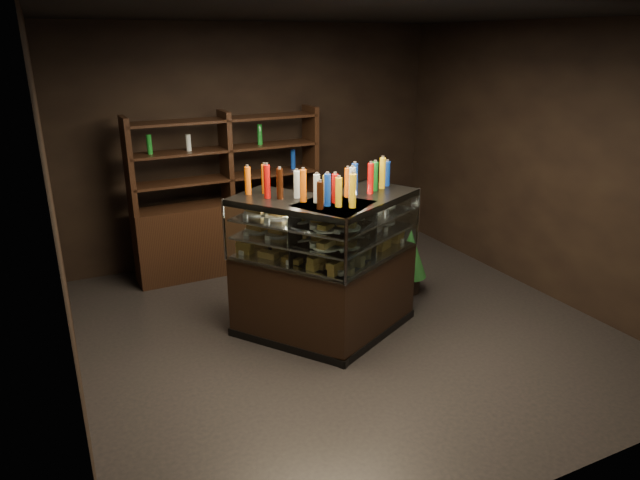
% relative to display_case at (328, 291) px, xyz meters
% --- Properties ---
extents(ground, '(5.00, 5.00, 0.00)m').
position_rel_display_case_xyz_m(ground, '(0.20, 0.04, -0.48)').
color(ground, black).
rests_on(ground, ground).
extents(room_shell, '(5.02, 5.02, 3.01)m').
position_rel_display_case_xyz_m(room_shell, '(0.20, 0.04, 1.47)').
color(room_shell, black).
rests_on(room_shell, ground).
extents(display_case, '(1.91, 1.44, 1.42)m').
position_rel_display_case_xyz_m(display_case, '(0.00, 0.00, 0.00)').
color(display_case, black).
rests_on(display_case, ground).
extents(food_display, '(1.55, 1.06, 0.44)m').
position_rel_display_case_xyz_m(food_display, '(-0.00, -0.00, 0.62)').
color(food_display, gold).
rests_on(food_display, display_case).
extents(bottles_top, '(1.38, 0.92, 0.30)m').
position_rel_display_case_xyz_m(bottles_top, '(0.00, 0.00, 1.08)').
color(bottles_top, '#0F38B2').
rests_on(bottles_top, display_case).
extents(potted_conifer, '(0.40, 0.40, 0.86)m').
position_rel_display_case_xyz_m(potted_conifer, '(1.30, 0.51, 0.01)').
color(potted_conifer, black).
rests_on(potted_conifer, ground).
extents(back_shelving, '(2.35, 0.50, 2.00)m').
position_rel_display_case_xyz_m(back_shelving, '(-0.34, 2.09, 0.13)').
color(back_shelving, black).
rests_on(back_shelving, ground).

